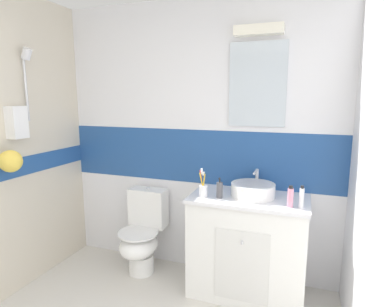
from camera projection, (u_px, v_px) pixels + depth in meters
The scene contains 8 objects.
wall_back_tiled at pixel (198, 139), 2.96m from camera, with size 3.20×0.20×2.50m.
vanity_cabinet at pixel (248, 245), 2.64m from camera, with size 0.94×0.54×0.85m.
sink_basin at pixel (253, 189), 2.57m from camera, with size 0.35×0.40×0.19m.
toilet at pixel (142, 234), 3.00m from camera, with size 0.37×0.50×0.79m.
toothbrush_cup at pixel (203, 189), 2.56m from camera, with size 0.07×0.07×0.23m.
soap_dispenser at pixel (220, 190), 2.52m from camera, with size 0.05×0.05×0.17m.
deodorant_spray_can at pixel (290, 197), 2.31m from camera, with size 0.04×0.04×0.16m.
toothpaste_tube_upright at pixel (302, 197), 2.29m from camera, with size 0.03×0.03×0.17m.
Camera 1 is at (0.94, -0.34, 1.64)m, focal length 29.65 mm.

